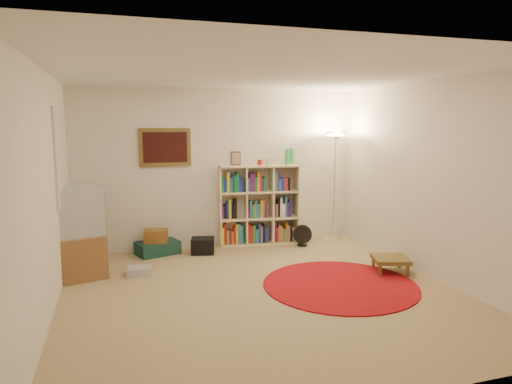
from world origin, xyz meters
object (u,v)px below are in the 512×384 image
(side_table, at_px, (390,259))
(bookshelf, at_px, (257,206))
(tv_stand, at_px, (79,233))
(suitcase, at_px, (158,248))
(floor_lamp, at_px, (335,151))
(floor_fan, at_px, (302,235))

(side_table, bearing_deg, bookshelf, 122.68)
(tv_stand, relative_size, suitcase, 1.64)
(floor_lamp, height_order, tv_stand, floor_lamp)
(suitcase, relative_size, side_table, 1.24)
(bookshelf, height_order, floor_fan, bookshelf)
(side_table, bearing_deg, floor_lamp, 90.43)
(floor_lamp, height_order, suitcase, floor_lamp)
(bookshelf, distance_m, tv_stand, 2.81)
(floor_lamp, height_order, floor_fan, floor_lamp)
(floor_lamp, bearing_deg, floor_fan, -171.50)
(side_table, bearing_deg, suitcase, 148.41)
(tv_stand, bearing_deg, floor_fan, -7.22)
(bookshelf, relative_size, tv_stand, 1.35)
(floor_lamp, bearing_deg, suitcase, 177.58)
(bookshelf, height_order, floor_lamp, floor_lamp)
(suitcase, bearing_deg, floor_fan, -24.14)
(bookshelf, relative_size, floor_lamp, 0.85)
(tv_stand, height_order, suitcase, tv_stand)
(bookshelf, xyz_separation_m, side_table, (1.24, -1.94, -0.46))
(suitcase, height_order, side_table, side_table)
(floor_fan, bearing_deg, side_table, -48.76)
(bookshelf, relative_size, suitcase, 2.22)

